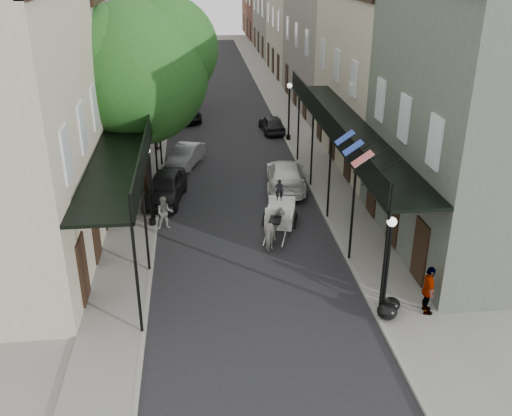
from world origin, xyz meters
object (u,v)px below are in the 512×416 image
object	(u,v)px
pedestrian_sidewalk_right	(428,290)
car_right_near	(286,175)
car_left_far	(186,111)
car_left_near	(165,187)
car_left_mid	(186,156)
lamppost_right_far	(289,111)
pedestrian_walking	(165,213)
carriage	(281,203)
tree_far	(159,39)
tree_near	(145,66)
pedestrian_sidewalk_left	(157,135)
lamppost_right_near	(387,266)
horse	(275,229)
car_right_far	(272,124)
lamppost_left	(149,185)

from	to	relation	value
pedestrian_sidewalk_right	car_right_near	size ratio (longest dim) A/B	0.37
car_left_far	car_right_near	distance (m)	14.92
car_left_near	car_left_mid	xyz separation A→B (m)	(1.00, 5.00, -0.12)
lamppost_right_far	pedestrian_walking	distance (m)	14.46
car_left_far	carriage	bearing A→B (deg)	-79.01
tree_far	tree_near	bearing A→B (deg)	-89.81
tree_near	carriage	distance (m)	9.19
lamppost_right_far	pedestrian_sidewalk_left	world-z (taller)	lamppost_right_far
lamppost_right_near	pedestrian_sidewalk_right	distance (m)	1.86
pedestrian_walking	car_left_near	size ratio (longest dim) A/B	0.37
tree_far	car_left_mid	distance (m)	11.56
horse	car_left_mid	xyz separation A→B (m)	(-3.80, 10.25, -0.12)
tree_near	car_left_mid	distance (m)	7.19
tree_far	car_left_mid	bearing A→B (deg)	-80.82
horse	car_right_far	bearing A→B (deg)	-82.30
car_left_far	pedestrian_sidewalk_right	bearing A→B (deg)	-75.06
car_right_near	carriage	bearing A→B (deg)	85.13
lamppost_left	car_left_mid	world-z (taller)	lamppost_left
lamppost_right_near	pedestrian_sidewalk_left	xyz separation A→B (m)	(-8.43, 18.90, -1.01)
lamppost_left	pedestrian_sidewalk_left	distance (m)	10.95
horse	pedestrian_sidewalk_right	world-z (taller)	pedestrian_sidewalk_right
horse	pedestrian_sidewalk_left	xyz separation A→B (m)	(-5.53, 13.15, 0.31)
tree_far	lamppost_left	bearing A→B (deg)	-89.54
carriage	car_right_near	size ratio (longest dim) A/B	0.50
car_left_mid	car_right_far	xyz separation A→B (m)	(5.89, 6.17, -0.01)
lamppost_right_near	car_left_far	xyz separation A→B (m)	(-6.70, 26.00, -1.42)
car_left_near	car_left_far	size ratio (longest dim) A/B	0.95
carriage	car_left_mid	bearing A→B (deg)	133.55
car_left_mid	car_right_far	bearing A→B (deg)	65.75
tree_far	car_right_near	xyz separation A→B (m)	(6.90, -14.14, -5.13)
horse	carriage	size ratio (longest dim) A/B	0.71
car_left_far	lamppost_right_near	bearing A→B (deg)	-78.21
car_left_near	car_left_mid	size ratio (longest dim) A/B	1.15
carriage	pedestrian_sidewalk_right	size ratio (longest dim) A/B	1.36
horse	carriage	world-z (taller)	carriage
carriage	pedestrian_walking	size ratio (longest dim) A/B	1.57
lamppost_left	car_left_mid	bearing A→B (deg)	79.38
pedestrian_walking	pedestrian_sidewalk_right	xyz separation A→B (m)	(9.15, -7.77, 0.24)
tree_near	pedestrian_walking	xyz separation A→B (m)	(0.70, -4.41, -5.71)
car_right_far	carriage	bearing A→B (deg)	80.11
pedestrian_walking	car_left_far	xyz separation A→B (m)	(0.90, 18.23, -0.15)
lamppost_left	pedestrian_sidewalk_right	world-z (taller)	lamppost_left
carriage	car_right_near	world-z (taller)	carriage
lamppost_right_near	tree_near	bearing A→B (deg)	124.27
pedestrian_sidewalk_left	pedestrian_sidewalk_right	size ratio (longest dim) A/B	1.03
lamppost_left	car_right_near	xyz separation A→B (m)	(6.76, 4.03, -1.34)
lamppost_right_near	car_right_far	world-z (taller)	lamppost_right_near
lamppost_left	carriage	world-z (taller)	lamppost_left
pedestrian_walking	car_right_far	world-z (taller)	pedestrian_walking
car_right_near	pedestrian_sidewalk_right	bearing A→B (deg)	111.12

